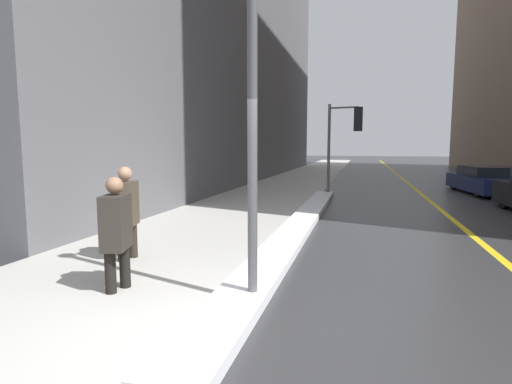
{
  "coord_description": "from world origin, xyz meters",
  "views": [
    {
      "loc": [
        1.61,
        -3.57,
        1.95
      ],
      "look_at": [
        -0.4,
        4.0,
        1.05
      ],
      "focal_mm": 28.0,
      "sensor_mm": 36.0,
      "label": 1
    }
  ],
  "objects_px": {
    "pedestrian_with_shoulder_bag": "(116,228)",
    "pedestrian_nearside": "(126,209)",
    "parked_car_navy": "(487,180)",
    "traffic_light_near": "(347,130)",
    "lamp_post": "(252,51)"
  },
  "relations": [
    {
      "from": "pedestrian_with_shoulder_bag",
      "to": "pedestrian_nearside",
      "type": "relative_size",
      "value": 0.96
    },
    {
      "from": "pedestrian_nearside",
      "to": "parked_car_navy",
      "type": "height_order",
      "value": "pedestrian_nearside"
    },
    {
      "from": "pedestrian_with_shoulder_bag",
      "to": "parked_car_navy",
      "type": "xyz_separation_m",
      "value": [
        8.15,
        13.72,
        -0.31
      ]
    },
    {
      "from": "pedestrian_nearside",
      "to": "traffic_light_near",
      "type": "bearing_deg",
      "value": 145.9
    },
    {
      "from": "lamp_post",
      "to": "traffic_light_near",
      "type": "relative_size",
      "value": 1.44
    },
    {
      "from": "lamp_post",
      "to": "parked_car_navy",
      "type": "relative_size",
      "value": 1.11
    },
    {
      "from": "lamp_post",
      "to": "traffic_light_near",
      "type": "distance_m",
      "value": 11.21
    },
    {
      "from": "lamp_post",
      "to": "pedestrian_nearside",
      "type": "relative_size",
      "value": 3.19
    },
    {
      "from": "lamp_post",
      "to": "pedestrian_with_shoulder_bag",
      "type": "relative_size",
      "value": 3.31
    },
    {
      "from": "traffic_light_near",
      "to": "pedestrian_nearside",
      "type": "xyz_separation_m",
      "value": [
        -3.27,
        -9.89,
        -1.69
      ]
    },
    {
      "from": "traffic_light_near",
      "to": "parked_car_navy",
      "type": "height_order",
      "value": "traffic_light_near"
    },
    {
      "from": "traffic_light_near",
      "to": "pedestrian_with_shoulder_bag",
      "type": "relative_size",
      "value": 2.3
    },
    {
      "from": "traffic_light_near",
      "to": "parked_car_navy",
      "type": "bearing_deg",
      "value": 31.92
    },
    {
      "from": "traffic_light_near",
      "to": "pedestrian_nearside",
      "type": "bearing_deg",
      "value": -100.29
    },
    {
      "from": "traffic_light_near",
      "to": "parked_car_navy",
      "type": "distance_m",
      "value": 6.45
    }
  ]
}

